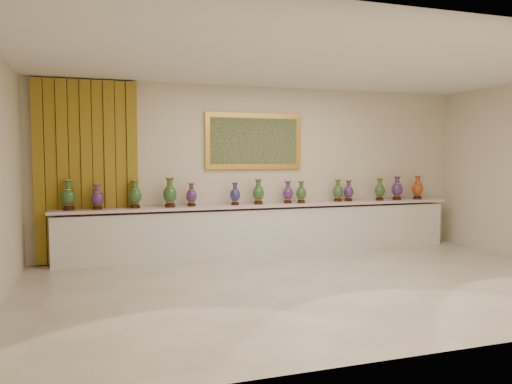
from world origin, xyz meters
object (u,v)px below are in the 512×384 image
vase_1 (97,198)px  vase_2 (135,195)px  counter (266,229)px  vase_0 (68,196)px

vase_1 → vase_2: bearing=2.6°
counter → vase_2: vase_2 is taller
vase_1 → vase_2: (0.59, 0.03, 0.02)m
vase_1 → vase_2: size_ratio=0.90×
vase_0 → vase_1: (0.44, -0.03, -0.03)m
counter → vase_1: size_ratio=17.55×
counter → vase_0: (-3.32, -0.01, 0.68)m
counter → vase_2: size_ratio=15.74×
vase_0 → vase_2: (1.03, -0.00, -0.01)m
vase_0 → vase_2: vase_0 is taller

